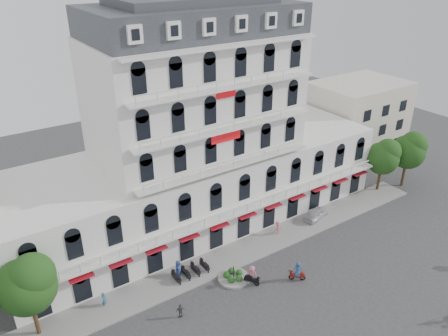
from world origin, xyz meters
TOP-DOWN VIEW (x-y plane):
  - ground at (0.00, 0.00)m, footprint 120.00×120.00m
  - sidewalk at (0.00, 9.00)m, footprint 53.00×4.00m
  - main_building at (0.00, 18.00)m, footprint 45.00×15.00m
  - flank_building_east at (30.00, 20.00)m, footprint 14.00×10.00m
  - traffic_island at (-3.00, 6.00)m, footprint 3.20×3.20m
  - parked_scooter_row at (-6.35, 8.80)m, footprint 4.40×1.80m
  - tree_west_inner at (-20.95, 9.48)m, footprint 4.76×4.76m
  - tree_east_inner at (24.05, 9.98)m, footprint 4.40×4.37m
  - tree_east_outer at (28.05, 8.98)m, footprint 4.65×4.65m
  - parked_car at (11.83, 9.50)m, footprint 4.23×2.53m
  - rider_east at (2.24, 2.36)m, footprint 1.39×1.22m
  - rider_center at (-1.95, 4.41)m, footprint 1.14×1.51m
  - pedestrian_left at (-7.40, 9.50)m, footprint 1.05×0.88m
  - pedestrian_mid at (-9.86, 4.43)m, footprint 0.95×0.63m
  - pedestrian_right at (5.66, 9.50)m, footprint 1.13×0.69m
  - pedestrian_far at (-15.12, 9.50)m, footprint 0.67×0.69m

SIDE VIEW (x-z plane):
  - ground at x=0.00m, z-range 0.00..0.00m
  - parked_scooter_row at x=-6.35m, z-range -0.55..0.55m
  - sidewalk at x=0.00m, z-range 0.00..0.16m
  - traffic_island at x=-3.00m, z-range -0.54..1.06m
  - parked_car at x=11.83m, z-range 0.00..1.35m
  - pedestrian_mid at x=-9.86m, z-range 0.00..1.50m
  - pedestrian_far at x=-15.12m, z-range 0.00..1.60m
  - pedestrian_right at x=5.66m, z-range 0.00..1.71m
  - pedestrian_left at x=-7.40m, z-range 0.00..1.83m
  - rider_east at x=2.24m, z-range 0.00..2.21m
  - rider_center at x=-1.95m, z-range 0.06..2.27m
  - tree_east_inner at x=24.05m, z-range 1.43..9.00m
  - tree_east_outer at x=28.05m, z-range 1.52..9.58m
  - tree_west_inner at x=-20.95m, z-range 1.56..9.81m
  - flank_building_east at x=30.00m, z-range 0.00..12.00m
  - main_building at x=0.00m, z-range -2.94..22.86m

